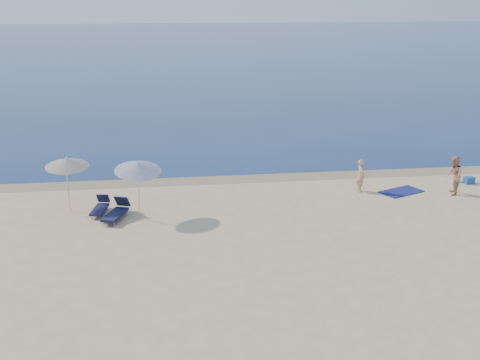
# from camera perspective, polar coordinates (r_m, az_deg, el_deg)

# --- Properties ---
(sea) EXTENTS (240.00, 160.00, 0.01)m
(sea) POSITION_cam_1_polar(r_m,az_deg,el_deg) (110.02, -4.06, 12.65)
(sea) COLOR #0D224E
(sea) RESTS_ON ground
(wet_sand_strip) EXTENTS (240.00, 1.60, 0.00)m
(wet_sand_strip) POSITION_cam_1_polar(r_m,az_deg,el_deg) (30.99, 5.64, 0.36)
(wet_sand_strip) COLOR #847254
(wet_sand_strip) RESTS_ON ground
(person_left) EXTENTS (0.38, 0.57, 1.56)m
(person_left) POSITION_cam_1_polar(r_m,az_deg,el_deg) (28.84, 11.38, 0.41)
(person_left) COLOR tan
(person_left) RESTS_ON ground
(person_right) EXTENTS (0.94, 1.06, 1.82)m
(person_right) POSITION_cam_1_polar(r_m,az_deg,el_deg) (29.55, 19.60, 0.40)
(person_right) COLOR tan
(person_right) RESTS_ON ground
(beach_towel) EXTENTS (2.29, 1.83, 0.03)m
(beach_towel) POSITION_cam_1_polar(r_m,az_deg,el_deg) (29.43, 15.05, -1.07)
(beach_towel) COLOR #101751
(beach_towel) RESTS_ON ground
(white_bag) EXTENTS (0.42, 0.40, 0.28)m
(white_bag) POSITION_cam_1_polar(r_m,az_deg,el_deg) (31.82, 19.77, 0.11)
(white_bag) COLOR silver
(white_bag) RESTS_ON ground
(blue_cooler) EXTENTS (0.54, 0.43, 0.34)m
(blue_cooler) POSITION_cam_1_polar(r_m,az_deg,el_deg) (31.73, 20.88, -0.00)
(blue_cooler) COLOR #1B4D94
(blue_cooler) RESTS_ON ground
(umbrella_near) EXTENTS (2.36, 2.39, 2.57)m
(umbrella_near) POSITION_cam_1_polar(r_m,az_deg,el_deg) (25.00, -9.65, 1.23)
(umbrella_near) COLOR silver
(umbrella_near) RESTS_ON ground
(umbrella_far) EXTENTS (2.01, 2.03, 2.46)m
(umbrella_far) POSITION_cam_1_polar(r_m,az_deg,el_deg) (26.51, -16.11, 1.60)
(umbrella_far) COLOR silver
(umbrella_far) RESTS_ON ground
(lounger_left) EXTENTS (0.78, 1.63, 0.69)m
(lounger_left) POSITION_cam_1_polar(r_m,az_deg,el_deg) (26.35, -13.12, -2.56)
(lounger_left) COLOR #16183D
(lounger_left) RESTS_ON ground
(lounger_right) EXTENTS (1.16, 1.91, 0.80)m
(lounger_right) POSITION_cam_1_polar(r_m,az_deg,el_deg) (25.54, -11.64, -3.01)
(lounger_right) COLOR #131836
(lounger_right) RESTS_ON ground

